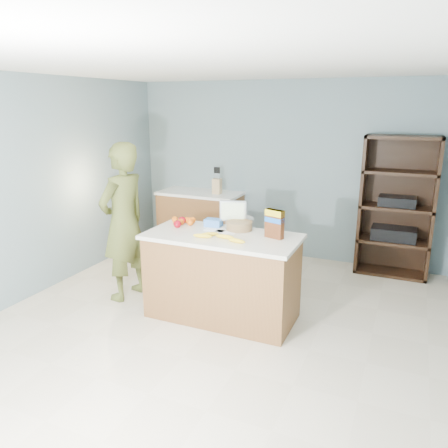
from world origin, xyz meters
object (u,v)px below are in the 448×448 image
at_px(person, 124,222).
at_px(tv, 233,212).
at_px(shelving_unit, 396,209).
at_px(cereal_box, 275,222).
at_px(counter_peninsula, 222,279).

height_order(person, tv, person).
distance_m(shelving_unit, cereal_box, 2.21).
height_order(shelving_unit, tv, shelving_unit).
bearing_deg(counter_peninsula, cereal_box, 11.97).
bearing_deg(person, counter_peninsula, 97.72).
bearing_deg(cereal_box, counter_peninsula, -168.03).
bearing_deg(person, tv, 113.28).
xyz_separation_m(shelving_unit, person, (-2.77, -2.03, 0.03)).
bearing_deg(counter_peninsula, shelving_unit, 52.89).
relative_size(person, cereal_box, 6.28).
distance_m(counter_peninsula, person, 1.31).
height_order(counter_peninsula, person, person).
relative_size(counter_peninsula, shelving_unit, 0.87).
height_order(shelving_unit, cereal_box, shelving_unit).
xyz_separation_m(counter_peninsula, tv, (-0.02, 0.33, 0.64)).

